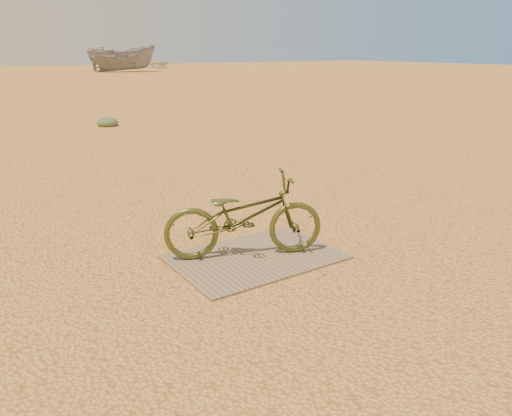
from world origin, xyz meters
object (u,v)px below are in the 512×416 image
boat_mid_right (122,59)px  boat_far_right (156,63)px  bicycle (244,216)px  plywood_board (256,257)px

boat_mid_right → boat_far_right: bearing=-26.9°
bicycle → boat_mid_right: (13.03, 40.32, 0.68)m
boat_far_right → plywood_board: bearing=-110.9°
bicycle → boat_far_right: 51.01m
plywood_board → bicycle: (-0.08, 0.09, 0.43)m
plywood_board → boat_far_right: bearing=68.1°
boat_mid_right → boat_far_right: boat_mid_right is taller
bicycle → boat_far_right: boat_far_right is taller
plywood_board → bicycle: 0.45m
bicycle → boat_far_right: (19.10, 47.30, 0.02)m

